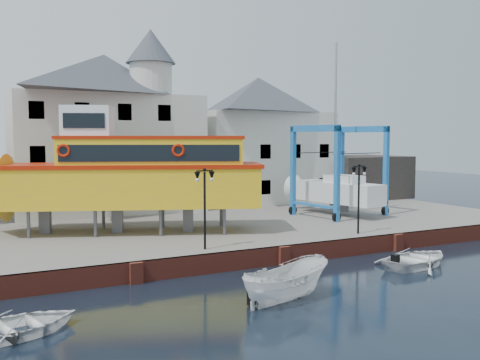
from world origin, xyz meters
name	(u,v)px	position (x,y,z in m)	size (l,w,h in m)	color
ground	(283,265)	(0.00, 0.00, 0.00)	(140.00, 140.00, 0.00)	black
hardstanding	(202,226)	(0.00, 11.00, 0.50)	(44.00, 22.00, 1.00)	slate
quay_wall	(282,255)	(0.00, 0.10, 0.50)	(44.00, 0.47, 1.00)	maroon
building_white_main	(107,130)	(-4.87, 18.39, 7.34)	(14.00, 8.30, 14.00)	silver
building_white_right	(258,140)	(9.00, 19.00, 6.60)	(12.00, 8.00, 11.20)	silver
shed_dark	(358,177)	(19.00, 17.00, 3.00)	(8.00, 7.00, 4.00)	black
lamp_post_left	(205,188)	(-4.00, 1.20, 4.17)	(1.12, 0.32, 4.20)	black
lamp_post_right	(359,181)	(6.00, 1.20, 4.17)	(1.12, 0.32, 4.20)	black
tour_boat	(117,173)	(-6.71, 8.19, 4.58)	(17.76, 10.24, 7.60)	#59595E
travel_lift	(331,186)	(9.71, 8.83, 3.13)	(6.69, 8.69, 12.76)	#1F54A3
motorboat_a	(286,301)	(-3.24, -5.47, 0.00)	(1.74, 4.62, 1.79)	white
motorboat_b	(418,266)	(6.23, -3.40, 0.00)	(3.37, 4.72, 0.98)	white
motorboat_d	(16,336)	(-13.50, -4.58, 0.00)	(3.08, 4.31, 0.89)	white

